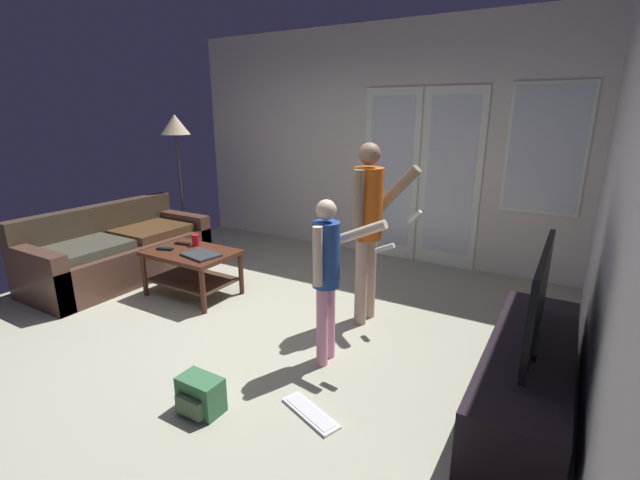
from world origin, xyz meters
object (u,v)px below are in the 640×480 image
(tv_stand, at_px, (527,375))
(floor_lamp, at_px, (176,131))
(dvd_remote_slim, at_px, (183,244))
(person_child, at_px, (328,268))
(coffee_table, at_px, (192,263))
(loose_keyboard, at_px, (310,413))
(laptop_closed, at_px, (201,255))
(tv_remote_black, at_px, (165,249))
(cup_near_edge, at_px, (196,240))
(person_adult, at_px, (369,219))
(leather_couch, at_px, (119,253))
(backpack, at_px, (200,395))
(flat_screen_tv, at_px, (539,299))

(tv_stand, bearing_deg, floor_lamp, 163.51)
(dvd_remote_slim, bearing_deg, floor_lamp, 126.64)
(person_child, bearing_deg, coffee_table, 167.89)
(loose_keyboard, bearing_deg, laptop_closed, 153.30)
(floor_lamp, bearing_deg, tv_stand, -16.49)
(laptop_closed, bearing_deg, coffee_table, 172.65)
(tv_remote_black, bearing_deg, coffee_table, 4.63)
(floor_lamp, bearing_deg, loose_keyboard, -32.28)
(cup_near_edge, distance_m, tv_remote_black, 0.32)
(person_adult, bearing_deg, cup_near_edge, -173.16)
(loose_keyboard, bearing_deg, tv_stand, 35.70)
(tv_remote_black, bearing_deg, laptop_closed, -13.40)
(loose_keyboard, xyz_separation_m, tv_remote_black, (-2.27, 0.87, 0.47))
(leather_couch, relative_size, backpack, 6.93)
(coffee_table, relative_size, laptop_closed, 2.54)
(coffee_table, xyz_separation_m, cup_near_edge, (-0.09, 0.16, 0.19))
(tv_stand, xyz_separation_m, laptop_closed, (-2.94, 0.10, 0.28))
(tv_stand, height_order, flat_screen_tv, flat_screen_tv)
(laptop_closed, bearing_deg, floor_lamp, 152.27)
(leather_couch, relative_size, person_child, 1.57)
(person_adult, distance_m, person_child, 0.79)
(cup_near_edge, xyz_separation_m, tv_remote_black, (-0.16, -0.27, -0.05))
(tv_remote_black, xyz_separation_m, dvd_remote_slim, (0.01, 0.22, 0.00))
(person_adult, relative_size, laptop_closed, 4.53)
(loose_keyboard, bearing_deg, coffee_table, 154.18)
(loose_keyboard, height_order, tv_remote_black, tv_remote_black)
(coffee_table, xyz_separation_m, laptop_closed, (0.21, -0.06, 0.14))
(tv_stand, bearing_deg, person_adult, 158.48)
(leather_couch, distance_m, tv_remote_black, 0.87)
(person_adult, bearing_deg, dvd_remote_slim, -172.41)
(loose_keyboard, relative_size, dvd_remote_slim, 2.69)
(cup_near_edge, bearing_deg, laptop_closed, -37.04)
(leather_couch, relative_size, floor_lamp, 1.09)
(leather_couch, height_order, laptop_closed, leather_couch)
(laptop_closed, distance_m, dvd_remote_slim, 0.48)
(loose_keyboard, distance_m, dvd_remote_slim, 2.55)
(flat_screen_tv, bearing_deg, person_adult, 158.59)
(coffee_table, distance_m, backpack, 1.93)
(tv_stand, distance_m, person_child, 1.47)
(loose_keyboard, relative_size, laptop_closed, 1.32)
(floor_lamp, bearing_deg, backpack, -41.51)
(backpack, bearing_deg, leather_couch, 153.62)
(tv_stand, xyz_separation_m, tv_remote_black, (-3.39, 0.06, 0.28))
(coffee_table, distance_m, tv_remote_black, 0.31)
(cup_near_edge, bearing_deg, loose_keyboard, -28.30)
(leather_couch, xyz_separation_m, backpack, (2.50, -1.24, -0.17))
(tv_remote_black, bearing_deg, leather_couch, 157.60)
(person_adult, distance_m, tv_remote_black, 2.12)
(loose_keyboard, bearing_deg, backpack, -152.28)
(leather_couch, height_order, person_child, person_child)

